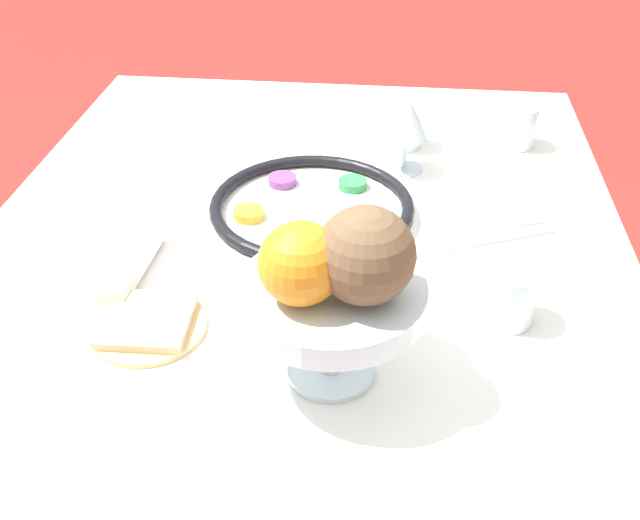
# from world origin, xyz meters

# --- Properties ---
(ground_plane) EXTENTS (8.00, 8.00, 0.00)m
(ground_plane) POSITION_xyz_m (0.00, 0.00, 0.00)
(ground_plane) COLOR maroon
(dining_table) EXTENTS (1.22, 1.00, 0.71)m
(dining_table) POSITION_xyz_m (0.00, 0.00, 0.36)
(dining_table) COLOR white
(dining_table) RESTS_ON ground_plane
(seder_plate) EXTENTS (0.33, 0.33, 0.03)m
(seder_plate) POSITION_xyz_m (-0.05, 0.01, 0.73)
(seder_plate) COLOR white
(seder_plate) RESTS_ON dining_table
(wine_glass) EXTENTS (0.08, 0.08, 0.14)m
(wine_glass) POSITION_xyz_m (-0.22, 0.15, 0.81)
(wine_glass) COLOR silver
(wine_glass) RESTS_ON dining_table
(fruit_stand) EXTENTS (0.22, 0.22, 0.13)m
(fruit_stand) POSITION_xyz_m (0.31, 0.07, 0.82)
(fruit_stand) COLOR silver
(fruit_stand) RESTS_ON dining_table
(orange_fruit) EXTENTS (0.09, 0.09, 0.09)m
(orange_fruit) POSITION_xyz_m (0.34, 0.04, 0.89)
(orange_fruit) COLOR orange
(orange_fruit) RESTS_ON fruit_stand
(coconut) EXTENTS (0.11, 0.11, 0.11)m
(coconut) POSITION_xyz_m (0.33, 0.11, 0.90)
(coconut) COLOR brown
(coconut) RESTS_ON fruit_stand
(bread_plate) EXTENTS (0.15, 0.15, 0.02)m
(bread_plate) POSITION_xyz_m (0.26, -0.17, 0.72)
(bread_plate) COLOR tan
(bread_plate) RESTS_ON dining_table
(napkin_roll) EXTENTS (0.18, 0.05, 0.04)m
(napkin_roll) POSITION_xyz_m (0.14, -0.22, 0.73)
(napkin_roll) COLOR white
(napkin_roll) RESTS_ON dining_table
(cup_near) EXTENTS (0.07, 0.07, 0.08)m
(cup_near) POSITION_xyz_m (0.19, 0.29, 0.75)
(cup_near) COLOR silver
(cup_near) RESTS_ON dining_table
(cup_mid) EXTENTS (0.07, 0.07, 0.08)m
(cup_mid) POSITION_xyz_m (-0.32, 0.15, 0.75)
(cup_mid) COLOR silver
(cup_mid) RESTS_ON dining_table
(cup_far) EXTENTS (0.07, 0.07, 0.08)m
(cup_far) POSITION_xyz_m (-0.34, 0.36, 0.75)
(cup_far) COLOR silver
(cup_far) RESTS_ON dining_table
(fork_left) EXTENTS (0.09, 0.19, 0.01)m
(fork_left) POSITION_xyz_m (-0.04, 0.30, 0.72)
(fork_left) COLOR silver
(fork_left) RESTS_ON dining_table
(fork_right) EXTENTS (0.10, 0.19, 0.01)m
(fork_right) POSITION_xyz_m (-0.01, 0.30, 0.72)
(fork_right) COLOR silver
(fork_right) RESTS_ON dining_table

